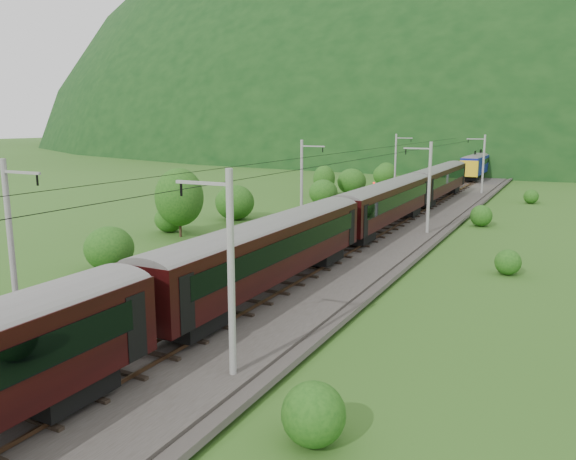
% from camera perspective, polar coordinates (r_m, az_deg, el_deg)
% --- Properties ---
extents(ground, '(600.00, 600.00, 0.00)m').
position_cam_1_polar(ground, '(26.42, -17.25, -11.73)').
color(ground, '#2F581B').
rests_on(ground, ground).
extents(railbed, '(14.00, 220.00, 0.30)m').
position_cam_1_polar(railbed, '(33.76, -5.35, -6.02)').
color(railbed, '#38332D').
rests_on(railbed, ground).
extents(track_left, '(2.40, 220.00, 0.27)m').
position_cam_1_polar(track_left, '(34.99, -8.70, -5.12)').
color(track_left, brown).
rests_on(track_left, railbed).
extents(track_right, '(2.40, 220.00, 0.27)m').
position_cam_1_polar(track_right, '(32.52, -1.76, -6.23)').
color(track_right, brown).
rests_on(track_right, railbed).
extents(catenary_left, '(2.54, 192.28, 8.00)m').
position_cam_1_polar(catenary_left, '(54.83, 1.47, 5.18)').
color(catenary_left, gray).
rests_on(catenary_left, railbed).
extents(catenary_right, '(2.54, 192.28, 8.00)m').
position_cam_1_polar(catenary_right, '(50.80, 14.06, 4.41)').
color(catenary_right, gray).
rests_on(catenary_right, railbed).
extents(overhead_wires, '(4.83, 198.00, 0.03)m').
position_cam_1_polar(overhead_wires, '(32.43, -5.57, 5.81)').
color(overhead_wires, black).
rests_on(overhead_wires, ground).
extents(mountain_main, '(504.00, 360.00, 244.00)m').
position_cam_1_polar(mountain_main, '(277.95, 23.62, 7.93)').
color(mountain_main, black).
rests_on(mountain_main, ground).
extents(mountain_ridge, '(336.00, 280.00, 132.00)m').
position_cam_1_polar(mountain_ridge, '(345.85, 3.62, 9.21)').
color(mountain_ridge, black).
rests_on(mountain_ridge, ground).
extents(train, '(2.87, 137.56, 4.98)m').
position_cam_1_polar(train, '(41.25, 5.34, 1.73)').
color(train, black).
rests_on(train, ground).
extents(hazard_post_near, '(0.15, 0.15, 1.39)m').
position_cam_1_polar(hazard_post_near, '(61.52, 10.04, 2.35)').
color(hazard_post_near, red).
rests_on(hazard_post_near, railbed).
extents(hazard_post_far, '(0.17, 0.17, 1.58)m').
position_cam_1_polar(hazard_post_far, '(79.39, 14.47, 4.14)').
color(hazard_post_far, red).
rests_on(hazard_post_far, railbed).
extents(signal, '(0.25, 0.25, 2.24)m').
position_cam_1_polar(signal, '(71.91, 8.70, 4.11)').
color(signal, black).
rests_on(signal, railbed).
extents(vegetation_left, '(14.18, 144.96, 6.90)m').
position_cam_1_polar(vegetation_left, '(44.83, -17.46, 0.80)').
color(vegetation_left, '#1B4913').
rests_on(vegetation_left, ground).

